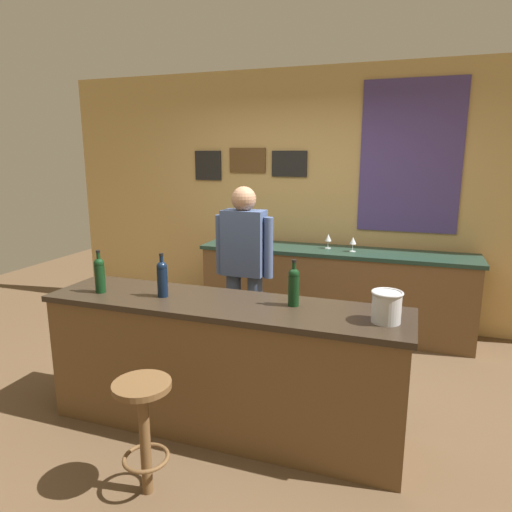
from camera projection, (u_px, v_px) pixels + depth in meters
name	position (u px, v px, depth m)	size (l,w,h in m)	color
ground_plane	(244.00, 398.00, 3.62)	(10.00, 10.00, 0.00)	brown
back_wall	(309.00, 196.00, 5.17)	(6.00, 0.09, 2.80)	tan
bar_counter	(223.00, 365.00, 3.15)	(2.47, 0.60, 0.92)	brown
side_counter	(333.00, 290.00, 4.91)	(2.87, 0.56, 0.90)	brown
bartender	(244.00, 266.00, 3.96)	(0.52, 0.21, 1.62)	#384766
bar_stool	(144.00, 419.00, 2.51)	(0.32, 0.32, 0.68)	brown
wine_bottle_a	(100.00, 274.00, 3.23)	(0.07, 0.07, 0.31)	black
wine_bottle_b	(162.00, 277.00, 3.13)	(0.07, 0.07, 0.31)	black
wine_bottle_c	(294.00, 285.00, 2.94)	(0.07, 0.07, 0.31)	black
ice_bucket	(387.00, 306.00, 2.66)	(0.19, 0.19, 0.19)	#B7BABF
wine_glass_a	(328.00, 238.00, 4.85)	(0.07, 0.07, 0.16)	silver
wine_glass_b	(353.00, 241.00, 4.69)	(0.07, 0.07, 0.16)	silver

